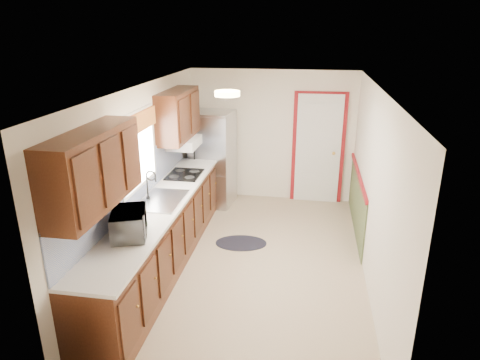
% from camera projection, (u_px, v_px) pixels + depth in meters
% --- Properties ---
extents(room_shell, '(3.20, 5.20, 2.52)m').
position_uv_depth(room_shell, '(254.00, 182.00, 5.54)').
color(room_shell, tan).
rests_on(room_shell, ground).
extents(kitchen_run, '(0.63, 4.00, 2.20)m').
position_uv_depth(kitchen_run, '(157.00, 212.00, 5.59)').
color(kitchen_run, '#3D1B0E').
rests_on(kitchen_run, ground).
extents(back_wall_trim, '(1.12, 2.30, 2.08)m').
position_uv_depth(back_wall_trim, '(326.00, 159.00, 7.55)').
color(back_wall_trim, maroon).
rests_on(back_wall_trim, ground).
extents(ceiling_fixture, '(0.30, 0.30, 0.06)m').
position_uv_depth(ceiling_fixture, '(227.00, 94.00, 5.01)').
color(ceiling_fixture, '#FFD88C').
rests_on(ceiling_fixture, room_shell).
extents(microwave, '(0.45, 0.60, 0.36)m').
position_uv_depth(microwave, '(129.00, 221.00, 4.62)').
color(microwave, white).
rests_on(microwave, kitchen_run).
extents(refrigerator, '(0.78, 0.76, 1.71)m').
position_uv_depth(refrigerator, '(213.00, 159.00, 7.72)').
color(refrigerator, '#B7B7BC').
rests_on(refrigerator, ground).
extents(rug, '(0.83, 0.59, 0.01)m').
position_uv_depth(rug, '(241.00, 243.00, 6.48)').
color(rug, black).
rests_on(rug, ground).
extents(cooktop, '(0.49, 0.59, 0.02)m').
position_uv_depth(cooktop, '(185.00, 174.00, 6.59)').
color(cooktop, black).
rests_on(cooktop, kitchen_run).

